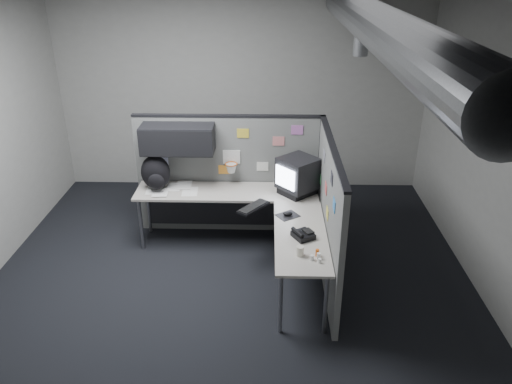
{
  "coord_description": "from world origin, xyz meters",
  "views": [
    {
      "loc": [
        0.42,
        -4.71,
        3.44
      ],
      "look_at": [
        0.29,
        0.35,
        1.02
      ],
      "focal_mm": 35.0,
      "sensor_mm": 36.0,
      "label": 1
    }
  ],
  "objects_px": {
    "monitor": "(298,176)",
    "backpack": "(156,173)",
    "phone": "(303,235)",
    "keyboard": "(253,207)",
    "desk": "(245,209)"
  },
  "relations": [
    {
      "from": "phone",
      "to": "keyboard",
      "type": "bearing_deg",
      "value": 109.55
    },
    {
      "from": "desk",
      "to": "keyboard",
      "type": "relative_size",
      "value": 5.17
    },
    {
      "from": "monitor",
      "to": "keyboard",
      "type": "height_order",
      "value": "monitor"
    },
    {
      "from": "desk",
      "to": "backpack",
      "type": "bearing_deg",
      "value": 164.75
    },
    {
      "from": "phone",
      "to": "backpack",
      "type": "xyz_separation_m",
      "value": [
        -1.79,
        1.16,
        0.18
      ]
    },
    {
      "from": "phone",
      "to": "backpack",
      "type": "distance_m",
      "value": 2.14
    },
    {
      "from": "monitor",
      "to": "phone",
      "type": "height_order",
      "value": "monitor"
    },
    {
      "from": "desk",
      "to": "backpack",
      "type": "height_order",
      "value": "backpack"
    },
    {
      "from": "monitor",
      "to": "phone",
      "type": "bearing_deg",
      "value": -86.48
    },
    {
      "from": "desk",
      "to": "keyboard",
      "type": "height_order",
      "value": "keyboard"
    },
    {
      "from": "desk",
      "to": "phone",
      "type": "bearing_deg",
      "value": -52.62
    },
    {
      "from": "desk",
      "to": "backpack",
      "type": "relative_size",
      "value": 5.14
    },
    {
      "from": "monitor",
      "to": "backpack",
      "type": "xyz_separation_m",
      "value": [
        -1.78,
        0.08,
        -0.02
      ]
    },
    {
      "from": "desk",
      "to": "monitor",
      "type": "height_order",
      "value": "monitor"
    },
    {
      "from": "backpack",
      "to": "desk",
      "type": "bearing_deg",
      "value": -8.38
    }
  ]
}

